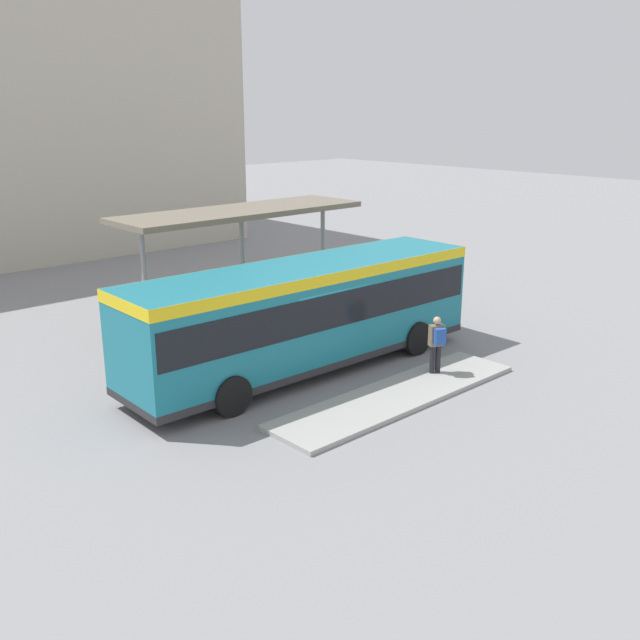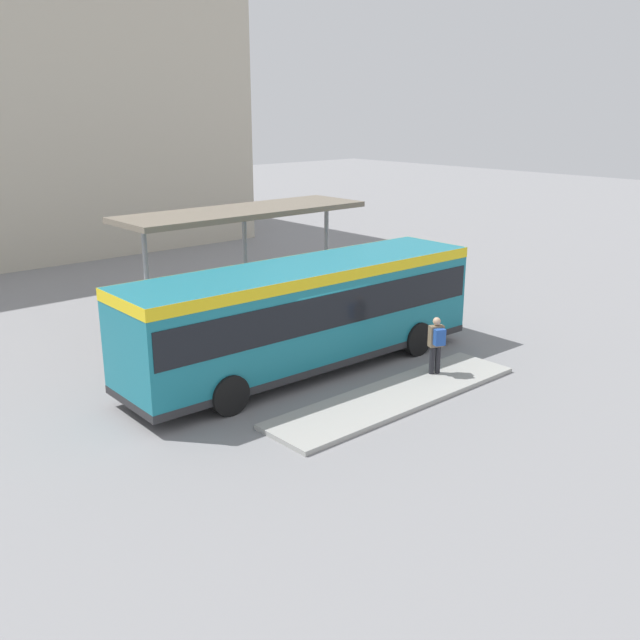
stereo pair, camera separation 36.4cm
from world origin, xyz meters
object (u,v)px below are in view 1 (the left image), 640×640
bicycle_green (408,279)px  potted_planter_near_shelter (306,310)px  city_bus (306,309)px  bicycle_blue (397,275)px  bicycle_red (435,286)px  pedestrian_waiting (437,341)px  bicycle_orange (425,281)px

bicycle_green → potted_planter_near_shelter: (-7.04, -1.72, 0.38)m
city_bus → bicycle_blue: city_bus is taller
city_bus → bicycle_red: city_bus is taller
pedestrian_waiting → potted_planter_near_shelter: 5.44m
bicycle_red → bicycle_blue: bicycle_red is taller
city_bus → bicycle_orange: (9.51, 3.57, -1.40)m
bicycle_blue → bicycle_orange: bearing=-5.6°
potted_planter_near_shelter → pedestrian_waiting: bearing=-91.5°
bicycle_orange → bicycle_green: bicycle_orange is taller
bicycle_red → potted_planter_near_shelter: (-6.84, -0.13, 0.38)m
pedestrian_waiting → bicycle_blue: pedestrian_waiting is taller
potted_planter_near_shelter → bicycle_red: bearing=1.1°
pedestrian_waiting → potted_planter_near_shelter: (0.15, 5.43, -0.30)m
bicycle_red → bicycle_green: size_ratio=1.00×
bicycle_blue → potted_planter_near_shelter: size_ratio=1.12×
bicycle_orange → bicycle_blue: bicycle_orange is taller
bicycle_blue → bicycle_red: bearing=-12.3°
city_bus → bicycle_blue: size_ratio=6.90×
bicycle_red → potted_planter_near_shelter: size_ratio=1.15×
bicycle_red → bicycle_orange: (0.33, 0.80, 0.01)m
bicycle_red → bicycle_green: 1.60m
city_bus → potted_planter_near_shelter: city_bus is taller
city_bus → bicycle_red: bearing=18.0°
bicycle_green → bicycle_blue: 0.83m
bicycle_blue → potted_planter_near_shelter: (-7.26, -2.52, 0.39)m
bicycle_orange → bicycle_red: bearing=166.4°
city_bus → pedestrian_waiting: city_bus is taller
pedestrian_waiting → bicycle_green: bearing=-21.4°
city_bus → pedestrian_waiting: (2.20, -2.79, -0.73)m
bicycle_blue → pedestrian_waiting: bearing=-45.2°
city_bus → potted_planter_near_shelter: (2.35, 2.64, -1.03)m
pedestrian_waiting → bicycle_red: 8.95m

